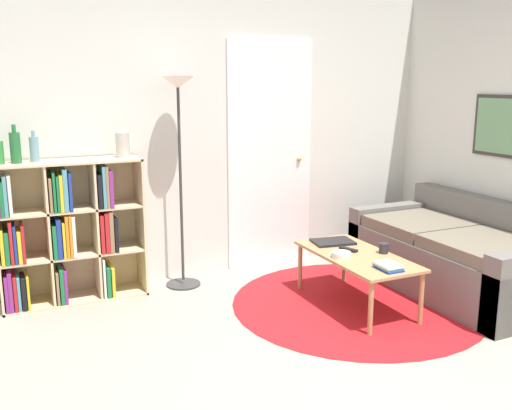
{
  "coord_description": "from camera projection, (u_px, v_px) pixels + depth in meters",
  "views": [
    {
      "loc": [
        -1.84,
        -2.33,
        1.73
      ],
      "look_at": [
        -0.15,
        1.34,
        0.85
      ],
      "focal_mm": 40.0,
      "sensor_mm": 36.0,
      "label": 1
    }
  ],
  "objects": [
    {
      "name": "bookshelf",
      "position": [
        65.0,
        233.0,
        4.49
      ],
      "size": [
        1.11,
        0.34,
        1.13
      ],
      "color": "beige",
      "rests_on": "ground_plane"
    },
    {
      "name": "book_stack_on_table",
      "position": [
        388.0,
        266.0,
        4.05
      ],
      "size": [
        0.14,
        0.19,
        0.05
      ],
      "color": "navy",
      "rests_on": "coffee_table"
    },
    {
      "name": "bottle_middle",
      "position": [
        15.0,
        147.0,
        4.22
      ],
      "size": [
        0.08,
        0.08,
        0.29
      ],
      "color": "#236633",
      "rests_on": "bookshelf"
    },
    {
      "name": "bottle_right",
      "position": [
        34.0,
        149.0,
        4.3
      ],
      "size": [
        0.07,
        0.07,
        0.24
      ],
      "color": "#6B93A3",
      "rests_on": "bookshelf"
    },
    {
      "name": "wall_right",
      "position": [
        502.0,
        133.0,
        4.85
      ],
      "size": [
        0.08,
        5.44,
        2.6
      ],
      "color": "silver",
      "rests_on": "ground_plane"
    },
    {
      "name": "wall_back",
      "position": [
        222.0,
        131.0,
        5.11
      ],
      "size": [
        7.16,
        0.11,
        2.6
      ],
      "color": "silver",
      "rests_on": "ground_plane"
    },
    {
      "name": "ground_plane",
      "position": [
        381.0,
        397.0,
        3.19
      ],
      "size": [
        14.0,
        14.0,
        0.0
      ],
      "primitive_type": "plane",
      "color": "gray"
    },
    {
      "name": "bowl",
      "position": [
        341.0,
        255.0,
        4.33
      ],
      "size": [
        0.15,
        0.15,
        0.04
      ],
      "color": "silver",
      "rests_on": "coffee_table"
    },
    {
      "name": "couch",
      "position": [
        460.0,
        257.0,
        4.82
      ],
      "size": [
        0.93,
        1.79,
        0.75
      ],
      "color": "#66605B",
      "rests_on": "ground_plane"
    },
    {
      "name": "floor_lamp",
      "position": [
        179.0,
        122.0,
        4.65
      ],
      "size": [
        0.3,
        0.3,
        1.77
      ],
      "color": "#333333",
      "rests_on": "ground_plane"
    },
    {
      "name": "remote",
      "position": [
        348.0,
        249.0,
        4.5
      ],
      "size": [
        0.09,
        0.16,
        0.02
      ],
      "color": "black",
      "rests_on": "coffee_table"
    },
    {
      "name": "laptop",
      "position": [
        333.0,
        242.0,
        4.72
      ],
      "size": [
        0.36,
        0.28,
        0.02
      ],
      "color": "black",
      "rests_on": "coffee_table"
    },
    {
      "name": "vase_on_shelf",
      "position": [
        123.0,
        145.0,
        4.55
      ],
      "size": [
        0.11,
        0.11,
        0.2
      ],
      "color": "#B7B2A8",
      "rests_on": "bookshelf"
    },
    {
      "name": "cup",
      "position": [
        384.0,
        248.0,
        4.43
      ],
      "size": [
        0.07,
        0.07,
        0.08
      ],
      "color": "#28282D",
      "rests_on": "coffee_table"
    },
    {
      "name": "rug",
      "position": [
        357.0,
        303.0,
        4.53
      ],
      "size": [
        1.98,
        1.98,
        0.01
      ],
      "color": "#B2191E",
      "rests_on": "ground_plane"
    },
    {
      "name": "coffee_table",
      "position": [
        357.0,
        259.0,
        4.42
      ],
      "size": [
        0.52,
        1.08,
        0.42
      ],
      "color": "#AD7F51",
      "rests_on": "ground_plane"
    }
  ]
}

